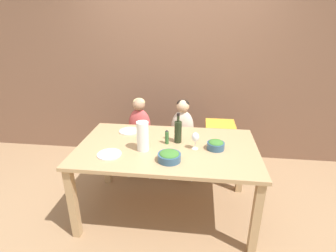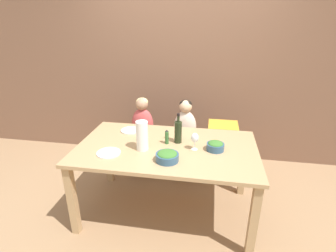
# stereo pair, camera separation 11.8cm
# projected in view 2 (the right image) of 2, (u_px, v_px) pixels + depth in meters

# --- Properties ---
(ground_plane) EXTENTS (14.00, 14.00, 0.00)m
(ground_plane) POSITION_uv_depth(u_px,v_px,m) (167.00, 210.00, 2.81)
(ground_plane) COLOR #9E7A56
(wall_back) EXTENTS (10.00, 0.06, 2.70)m
(wall_back) POSITION_uv_depth(u_px,v_px,m) (184.00, 63.00, 3.51)
(wall_back) COLOR brown
(wall_back) RESTS_ON ground_plane
(dining_table) EXTENTS (1.72, 1.01, 0.77)m
(dining_table) POSITION_uv_depth(u_px,v_px,m) (167.00, 155.00, 2.55)
(dining_table) COLOR tan
(dining_table) RESTS_ON ground_plane
(chair_far_left) EXTENTS (0.41, 0.37, 0.48)m
(chair_far_left) POSITION_uv_depth(u_px,v_px,m) (143.00, 144.00, 3.38)
(chair_far_left) COLOR silver
(chair_far_left) RESTS_ON ground_plane
(chair_far_center) EXTENTS (0.41, 0.37, 0.48)m
(chair_far_center) POSITION_uv_depth(u_px,v_px,m) (184.00, 147.00, 3.30)
(chair_far_center) COLOR silver
(chair_far_center) RESTS_ON ground_plane
(chair_right_highchair) EXTENTS (0.35, 0.32, 0.74)m
(chair_right_highchair) POSITION_uv_depth(u_px,v_px,m) (222.00, 137.00, 3.16)
(chair_right_highchair) COLOR silver
(chair_right_highchair) RESTS_ON ground_plane
(person_child_left) EXTENTS (0.27, 0.16, 0.54)m
(person_child_left) POSITION_uv_depth(u_px,v_px,m) (142.00, 119.00, 3.25)
(person_child_left) COLOR #C64C4C
(person_child_left) RESTS_ON chair_far_left
(person_child_center) EXTENTS (0.27, 0.16, 0.54)m
(person_child_center) POSITION_uv_depth(u_px,v_px,m) (185.00, 122.00, 3.17)
(person_child_center) COLOR beige
(person_child_center) RESTS_ON chair_far_center
(wine_bottle) EXTENTS (0.07, 0.07, 0.30)m
(wine_bottle) POSITION_uv_depth(u_px,v_px,m) (178.00, 131.00, 2.55)
(wine_bottle) COLOR #232D19
(wine_bottle) RESTS_ON dining_table
(paper_towel_roll) EXTENTS (0.11, 0.11, 0.28)m
(paper_towel_roll) POSITION_uv_depth(u_px,v_px,m) (142.00, 136.00, 2.41)
(paper_towel_roll) COLOR white
(paper_towel_roll) RESTS_ON dining_table
(wine_glass_near) EXTENTS (0.07, 0.07, 0.17)m
(wine_glass_near) POSITION_uv_depth(u_px,v_px,m) (195.00, 138.00, 2.41)
(wine_glass_near) COLOR white
(wine_glass_near) RESTS_ON dining_table
(salad_bowl_large) EXTENTS (0.20, 0.20, 0.09)m
(salad_bowl_large) POSITION_uv_depth(u_px,v_px,m) (167.00, 156.00, 2.25)
(salad_bowl_large) COLOR #335675
(salad_bowl_large) RESTS_ON dining_table
(salad_bowl_small) EXTENTS (0.16, 0.16, 0.09)m
(salad_bowl_small) POSITION_uv_depth(u_px,v_px,m) (215.00, 146.00, 2.43)
(salad_bowl_small) COLOR #335675
(salad_bowl_small) RESTS_ON dining_table
(dinner_plate_front_left) EXTENTS (0.22, 0.22, 0.01)m
(dinner_plate_front_left) POSITION_uv_depth(u_px,v_px,m) (109.00, 153.00, 2.38)
(dinner_plate_front_left) COLOR silver
(dinner_plate_front_left) RESTS_ON dining_table
(dinner_plate_back_left) EXTENTS (0.22, 0.22, 0.01)m
(dinner_plate_back_left) POSITION_uv_depth(u_px,v_px,m) (131.00, 130.00, 2.86)
(dinner_plate_back_left) COLOR silver
(dinner_plate_back_left) RESTS_ON dining_table
(condiment_bottle_hot_sauce) EXTENTS (0.04, 0.04, 0.15)m
(condiment_bottle_hot_sauce) POSITION_uv_depth(u_px,v_px,m) (167.00, 137.00, 2.54)
(condiment_bottle_hot_sauce) COLOR #336633
(condiment_bottle_hot_sauce) RESTS_ON dining_table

